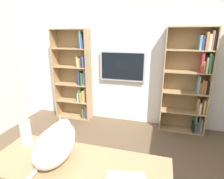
{
  "coord_description": "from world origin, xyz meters",
  "views": [
    {
      "loc": [
        -0.74,
        1.6,
        1.9
      ],
      "look_at": [
        0.01,
        -1.12,
        1.03
      ],
      "focal_mm": 29.92,
      "sensor_mm": 36.0,
      "label": 1
    }
  ],
  "objects": [
    {
      "name": "desk",
      "position": [
        -0.06,
        0.33,
        0.64
      ],
      "size": [
        1.68,
        0.64,
        0.75
      ],
      "color": "#A37F56",
      "rests_on": "ground"
    },
    {
      "name": "paper_towel_roll",
      "position": [
        0.61,
        0.14,
        0.88
      ],
      "size": [
        0.11,
        0.11,
        0.27
      ],
      "primitive_type": "cylinder",
      "color": "white",
      "rests_on": "desk"
    },
    {
      "name": "bookshelf_right",
      "position": [
        1.09,
        -2.06,
        0.96
      ],
      "size": [
        0.8,
        0.28,
        1.97
      ],
      "color": "tan",
      "rests_on": "ground"
    },
    {
      "name": "wall_mounted_tv",
      "position": [
        0.07,
        -2.15,
        1.23
      ],
      "size": [
        0.94,
        0.07,
        0.62
      ],
      "color": "#B7B7BC"
    },
    {
      "name": "wall_back",
      "position": [
        0.0,
        -2.23,
        1.35
      ],
      "size": [
        4.52,
        0.06,
        2.7
      ],
      "primitive_type": "cube",
      "color": "silver",
      "rests_on": "ground"
    },
    {
      "name": "bookshelf_left",
      "position": [
        -1.28,
        -2.06,
        1.04
      ],
      "size": [
        0.84,
        0.28,
        2.0
      ],
      "color": "tan",
      "rests_on": "ground"
    },
    {
      "name": "cat",
      "position": [
        0.15,
        0.29,
        0.93
      ],
      "size": [
        0.31,
        0.66,
        0.36
      ],
      "color": "white",
      "rests_on": "desk"
    }
  ]
}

